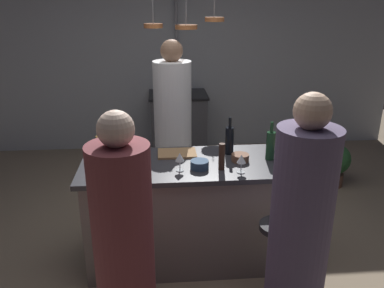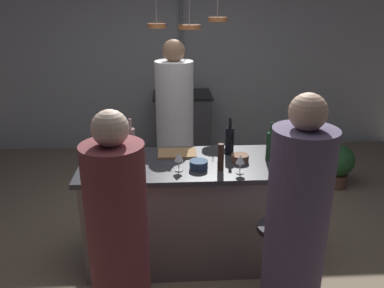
# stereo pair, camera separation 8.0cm
# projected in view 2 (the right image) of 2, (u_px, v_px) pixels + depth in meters

# --- Properties ---
(ground_plane) EXTENTS (9.00, 9.00, 0.00)m
(ground_plane) POSITION_uv_depth(u_px,v_px,m) (193.00, 256.00, 3.49)
(ground_plane) COLOR gray
(back_wall) EXTENTS (6.40, 0.16, 2.60)m
(back_wall) POSITION_uv_depth(u_px,v_px,m) (181.00, 59.00, 5.71)
(back_wall) COLOR #B2B7BC
(back_wall) RESTS_ON ground_plane
(kitchen_island) EXTENTS (1.80, 0.72, 0.90)m
(kitchen_island) POSITION_uv_depth(u_px,v_px,m) (193.00, 211.00, 3.34)
(kitchen_island) COLOR slate
(kitchen_island) RESTS_ON ground_plane
(stove_range) EXTENTS (0.80, 0.64, 0.89)m
(stove_range) POSITION_uv_depth(u_px,v_px,m) (183.00, 124.00, 5.63)
(stove_range) COLOR #47474C
(stove_range) RESTS_ON ground_plane
(chef) EXTENTS (0.37, 0.37, 1.77)m
(chef) POSITION_uv_depth(u_px,v_px,m) (175.00, 135.00, 4.04)
(chef) COLOR white
(chef) RESTS_ON ground_plane
(bar_stool_left) EXTENTS (0.28, 0.28, 0.68)m
(bar_stool_left) POSITION_uv_depth(u_px,v_px,m) (122.00, 268.00, 2.75)
(bar_stool_left) COLOR #4C4C51
(bar_stool_left) RESTS_ON ground_plane
(guest_left) EXTENTS (0.34, 0.34, 1.62)m
(guest_left) POSITION_uv_depth(u_px,v_px,m) (120.00, 256.00, 2.28)
(guest_left) COLOR brown
(guest_left) RESTS_ON ground_plane
(bar_stool_right) EXTENTS (0.28, 0.28, 0.68)m
(bar_stool_right) POSITION_uv_depth(u_px,v_px,m) (273.00, 263.00, 2.81)
(bar_stool_right) COLOR #4C4C51
(bar_stool_right) RESTS_ON ground_plane
(guest_right) EXTENTS (0.36, 0.36, 1.69)m
(guest_right) POSITION_uv_depth(u_px,v_px,m) (294.00, 244.00, 2.33)
(guest_right) COLOR #594C6B
(guest_right) RESTS_ON ground_plane
(overhead_pot_rack) EXTENTS (0.86, 1.38, 2.17)m
(overhead_pot_rack) POSITION_uv_depth(u_px,v_px,m) (185.00, 41.00, 4.76)
(overhead_pot_rack) COLOR gray
(overhead_pot_rack) RESTS_ON ground_plane
(potted_plant) EXTENTS (0.36, 0.36, 0.52)m
(potted_plant) POSITION_uv_depth(u_px,v_px,m) (339.00, 164.00, 4.68)
(potted_plant) COLOR brown
(potted_plant) RESTS_ON ground_plane
(cutting_board) EXTENTS (0.32, 0.22, 0.02)m
(cutting_board) POSITION_uv_depth(u_px,v_px,m) (177.00, 153.00, 3.34)
(cutting_board) COLOR #997047
(cutting_board) RESTS_ON kitchen_island
(pepper_mill) EXTENTS (0.05, 0.05, 0.21)m
(pepper_mill) POSITION_uv_depth(u_px,v_px,m) (221.00, 157.00, 3.01)
(pepper_mill) COLOR #382319
(pepper_mill) RESTS_ON kitchen_island
(wine_bottle_amber) EXTENTS (0.07, 0.07, 0.31)m
(wine_bottle_amber) POSITION_uv_depth(u_px,v_px,m) (101.00, 148.00, 3.14)
(wine_bottle_amber) COLOR brown
(wine_bottle_amber) RESTS_ON kitchen_island
(wine_bottle_dark) EXTENTS (0.07, 0.07, 0.32)m
(wine_bottle_dark) POSITION_uv_depth(u_px,v_px,m) (230.00, 140.00, 3.31)
(wine_bottle_dark) COLOR black
(wine_bottle_dark) RESTS_ON kitchen_island
(wine_bottle_green) EXTENTS (0.07, 0.07, 0.32)m
(wine_bottle_green) POSITION_uv_depth(u_px,v_px,m) (271.00, 146.00, 3.18)
(wine_bottle_green) COLOR #193D23
(wine_bottle_green) RESTS_ON kitchen_island
(wine_bottle_rose) EXTENTS (0.07, 0.07, 0.31)m
(wine_bottle_rose) POSITION_uv_depth(u_px,v_px,m) (131.00, 141.00, 3.30)
(wine_bottle_rose) COLOR #B78C8E
(wine_bottle_rose) RESTS_ON kitchen_island
(wine_glass_by_chef) EXTENTS (0.07, 0.07, 0.15)m
(wine_glass_by_chef) POSITION_uv_depth(u_px,v_px,m) (179.00, 158.00, 2.99)
(wine_glass_by_chef) COLOR silver
(wine_glass_by_chef) RESTS_ON kitchen_island
(wine_glass_near_right_guest) EXTENTS (0.07, 0.07, 0.15)m
(wine_glass_near_right_guest) POSITION_uv_depth(u_px,v_px,m) (282.00, 139.00, 3.39)
(wine_glass_near_right_guest) COLOR silver
(wine_glass_near_right_guest) RESTS_ON kitchen_island
(wine_glass_near_left_guest) EXTENTS (0.07, 0.07, 0.15)m
(wine_glass_near_left_guest) POSITION_uv_depth(u_px,v_px,m) (240.00, 160.00, 2.95)
(wine_glass_near_left_guest) COLOR silver
(wine_glass_near_left_guest) RESTS_ON kitchen_island
(mixing_bowl_wooden) EXTENTS (0.14, 0.14, 0.06)m
(mixing_bowl_wooden) POSITION_uv_depth(u_px,v_px,m) (240.00, 158.00, 3.18)
(mixing_bowl_wooden) COLOR brown
(mixing_bowl_wooden) RESTS_ON kitchen_island
(mixing_bowl_blue) EXTENTS (0.14, 0.14, 0.06)m
(mixing_bowl_blue) POSITION_uv_depth(u_px,v_px,m) (199.00, 165.00, 3.05)
(mixing_bowl_blue) COLOR #334C6B
(mixing_bowl_blue) RESTS_ON kitchen_island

